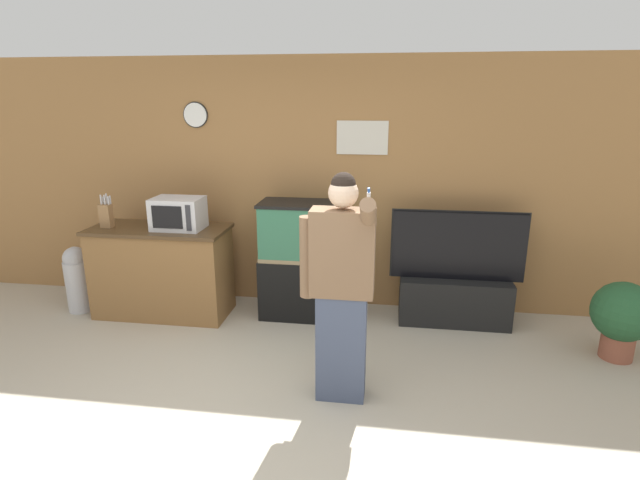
# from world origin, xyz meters

# --- Properties ---
(ground_plane) EXTENTS (18.00, 18.00, 0.00)m
(ground_plane) POSITION_xyz_m (0.00, 0.00, 0.00)
(ground_plane) COLOR #B2A893
(wall_back_paneled) EXTENTS (10.00, 0.08, 2.60)m
(wall_back_paneled) POSITION_xyz_m (-0.00, 2.46, 1.30)
(wall_back_paneled) COLOR olive
(wall_back_paneled) RESTS_ON ground_plane
(counter_island) EXTENTS (1.39, 0.61, 0.93)m
(counter_island) POSITION_xyz_m (-1.39, 1.89, 0.47)
(counter_island) COLOR brown
(counter_island) RESTS_ON ground_plane
(microwave) EXTENTS (0.49, 0.34, 0.31)m
(microwave) POSITION_xyz_m (-1.16, 1.88, 1.09)
(microwave) COLOR silver
(microwave) RESTS_ON counter_island
(knife_block) EXTENTS (0.11, 0.09, 0.34)m
(knife_block) POSITION_xyz_m (-1.90, 1.83, 1.05)
(knife_block) COLOR olive
(knife_block) RESTS_ON counter_island
(aquarium_on_stand) EXTENTS (0.86, 0.47, 1.20)m
(aquarium_on_stand) POSITION_xyz_m (0.07, 2.06, 0.60)
(aquarium_on_stand) COLOR black
(aquarium_on_stand) RESTS_ON ground_plane
(tv_on_stand) EXTENTS (1.30, 0.40, 1.15)m
(tv_on_stand) POSITION_xyz_m (1.59, 2.11, 0.34)
(tv_on_stand) COLOR black
(tv_on_stand) RESTS_ON ground_plane
(person_standing) EXTENTS (0.54, 0.41, 1.71)m
(person_standing) POSITION_xyz_m (0.59, 0.64, 0.89)
(person_standing) COLOR #424C66
(person_standing) RESTS_ON ground_plane
(potted_plant) EXTENTS (0.51, 0.51, 0.69)m
(potted_plant) POSITION_xyz_m (2.92, 1.57, 0.40)
(potted_plant) COLOR brown
(potted_plant) RESTS_ON ground_plane
(trash_bin) EXTENTS (0.26, 0.26, 0.70)m
(trash_bin) POSITION_xyz_m (-2.31, 1.83, 0.36)
(trash_bin) COLOR #B7B7BC
(trash_bin) RESTS_ON ground_plane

